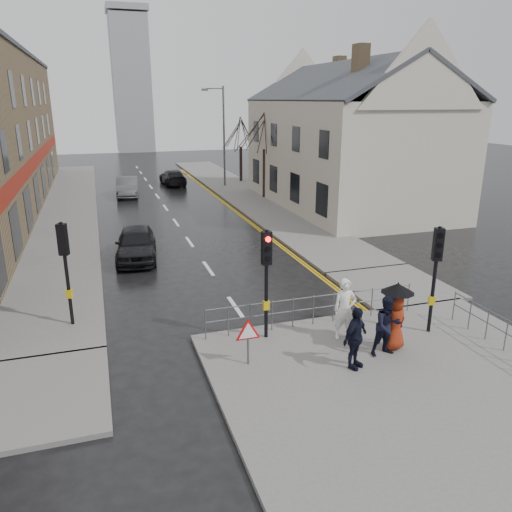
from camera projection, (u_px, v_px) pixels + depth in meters
ground at (262, 345)px, 15.15m from camera, size 120.00×120.00×0.00m
near_pavement at (415, 386)px, 12.82m from camera, size 10.00×9.00×0.14m
left_pavement at (66, 207)px, 34.14m from camera, size 4.00×44.00×0.14m
right_pavement at (240, 192)px, 39.73m from camera, size 4.00×40.00×0.14m
pavement_bridge_right at (394, 286)px, 19.75m from camera, size 4.00×4.20×0.14m
pavement_stub_left at (26, 398)px, 12.33m from camera, size 4.00×4.20×0.14m
building_right_cream at (347, 136)px, 33.56m from camera, size 9.00×16.40×10.10m
church_tower at (132, 85)px, 69.20m from camera, size 5.00×5.00×18.00m
traffic_signal_near_left at (267, 265)px, 14.65m from camera, size 0.28×0.27×3.40m
traffic_signal_near_right at (436, 261)px, 15.01m from camera, size 0.34×0.33×3.40m
traffic_signal_far_left at (65, 256)px, 15.54m from camera, size 0.34×0.33×3.40m
guard_railing_front at (314, 303)px, 16.01m from camera, size 7.14×0.04×1.00m
guard_railing_side at (507, 329)px, 14.29m from camera, size 0.04×4.54×1.00m
warning_sign at (248, 334)px, 13.51m from camera, size 0.80×0.07×1.35m
street_lamp at (222, 130)px, 40.87m from camera, size 1.83×0.25×8.00m
tree_near at (265, 128)px, 35.77m from camera, size 2.40×2.40×6.58m
tree_far at (241, 132)px, 43.40m from camera, size 2.40×2.40×5.64m
pedestrian_a at (345, 309)px, 15.03m from camera, size 0.77×0.58×1.89m
pedestrian_b at (388, 326)px, 14.03m from camera, size 0.87×0.69×1.77m
pedestrian_with_umbrella at (396, 313)px, 14.32m from camera, size 0.96×0.96×2.03m
pedestrian_d at (355, 338)px, 13.34m from camera, size 1.11×0.87×1.75m
car_parked at (136, 243)px, 23.04m from camera, size 2.25×4.59×1.51m
car_mid at (127, 187)px, 38.13m from camera, size 1.92×4.52×1.45m
car_far at (173, 177)px, 43.28m from camera, size 1.96×4.52×1.29m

